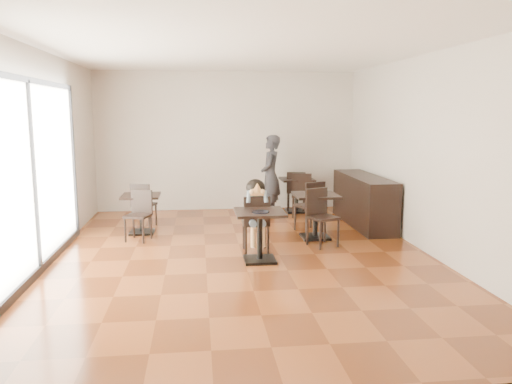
{
  "coord_description": "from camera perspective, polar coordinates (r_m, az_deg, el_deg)",
  "views": [
    {
      "loc": [
        -0.68,
        -7.64,
        2.27
      ],
      "look_at": [
        0.24,
        0.22,
        1.0
      ],
      "focal_mm": 35.0,
      "sensor_mm": 36.0,
      "label": 1
    }
  ],
  "objects": [
    {
      "name": "floor",
      "position": [
        8.0,
        -1.54,
        -7.38
      ],
      "size": [
        6.0,
        8.0,
        0.01
      ],
      "primitive_type": "cube",
      "color": "brown",
      "rests_on": "ground"
    },
    {
      "name": "ceiling",
      "position": [
        7.73,
        -1.64,
        16.02
      ],
      "size": [
        6.0,
        8.0,
        0.01
      ],
      "primitive_type": "cube",
      "color": "white",
      "rests_on": "floor"
    },
    {
      "name": "wall_left",
      "position": [
        8.01,
        -23.53,
        3.56
      ],
      "size": [
        0.01,
        8.0,
        3.2
      ],
      "primitive_type": "cube",
      "color": "beige",
      "rests_on": "floor"
    },
    {
      "name": "child_chair",
      "position": [
        8.17,
        -0.04,
        -3.59
      ],
      "size": [
        0.43,
        0.43,
        0.95
      ],
      "primitive_type": null,
      "rotation": [
        0.0,
        0.0,
        3.14
      ],
      "color": "black",
      "rests_on": "floor"
    },
    {
      "name": "child",
      "position": [
        8.14,
        -0.04,
        -2.75
      ],
      "size": [
        0.43,
        0.6,
        1.19
      ],
      "primitive_type": null,
      "color": "slate",
      "rests_on": "child_chair"
    },
    {
      "name": "wall_front",
      "position": [
        3.76,
        3.84,
        -1.17
      ],
      "size": [
        6.0,
        0.01,
        3.2
      ],
      "primitive_type": "cube",
      "color": "beige",
      "rests_on": "floor"
    },
    {
      "name": "wall_right",
      "position": [
        8.51,
        19.03,
        4.1
      ],
      "size": [
        0.01,
        8.0,
        3.2
      ],
      "primitive_type": "cube",
      "color": "beige",
      "rests_on": "floor"
    },
    {
      "name": "child_table",
      "position": [
        7.66,
        0.44,
        -5.08
      ],
      "size": [
        0.74,
        0.74,
        0.79
      ],
      "primitive_type": null,
      "color": "black",
      "rests_on": "floor"
    },
    {
      "name": "plate",
      "position": [
        7.47,
        0.54,
        -2.27
      ],
      "size": [
        0.27,
        0.27,
        0.02
      ],
      "primitive_type": "cylinder",
      "color": "black",
      "rests_on": "child_table"
    },
    {
      "name": "cafe_table_mid",
      "position": [
        9.11,
        6.8,
        -2.75
      ],
      "size": [
        1.01,
        1.01,
        0.81
      ],
      "primitive_type": null,
      "rotation": [
        0.0,
        0.0,
        0.4
      ],
      "color": "black",
      "rests_on": "floor"
    },
    {
      "name": "wall_back",
      "position": [
        11.68,
        -3.35,
        5.81
      ],
      "size": [
        6.0,
        0.01,
        3.2
      ],
      "primitive_type": "cube",
      "color": "beige",
      "rests_on": "floor"
    },
    {
      "name": "cafe_table_left",
      "position": [
        9.66,
        -12.96,
        -2.47
      ],
      "size": [
        0.89,
        0.89,
        0.74
      ],
      "primitive_type": null,
      "rotation": [
        0.0,
        0.0,
        -0.32
      ],
      "color": "black",
      "rests_on": "floor"
    },
    {
      "name": "chair_left_b",
      "position": [
        9.11,
        -13.35,
        -2.7
      ],
      "size": [
        0.51,
        0.51,
        0.89
      ],
      "primitive_type": null,
      "rotation": [
        0.0,
        0.0,
        -0.32
      ],
      "color": "black",
      "rests_on": "floor"
    },
    {
      "name": "chair_back_b",
      "position": [
        10.92,
        5.23,
        -0.43
      ],
      "size": [
        0.5,
        0.5,
        0.93
      ],
      "primitive_type": null,
      "rotation": [
        0.0,
        0.0,
        -0.23
      ],
      "color": "black",
      "rests_on": "floor"
    },
    {
      "name": "service_counter",
      "position": [
        10.35,
        12.2,
        -0.94
      ],
      "size": [
        0.6,
        2.4,
        1.0
      ],
      "primitive_type": "cube",
      "color": "black",
      "rests_on": "floor"
    },
    {
      "name": "adult_patron",
      "position": [
        10.99,
        1.68,
        1.89
      ],
      "size": [
        0.56,
        0.73,
        1.78
      ],
      "primitive_type": "imported",
      "rotation": [
        0.0,
        0.0,
        -1.8
      ],
      "color": "#323237",
      "rests_on": "floor"
    },
    {
      "name": "pizza_slice",
      "position": [
        7.88,
        0.12,
        0.07
      ],
      "size": [
        0.28,
        0.21,
        0.06
      ],
      "primitive_type": null,
      "color": "#DBC16D",
      "rests_on": "child"
    },
    {
      "name": "chair_mid_b",
      "position": [
        8.57,
        7.67,
        -2.96
      ],
      "size": [
        0.58,
        0.58,
        0.98
      ],
      "primitive_type": null,
      "rotation": [
        0.0,
        0.0,
        0.4
      ],
      "color": "black",
      "rests_on": "floor"
    },
    {
      "name": "cafe_table_back",
      "position": [
        11.46,
        4.67,
        -0.36
      ],
      "size": [
        0.88,
        0.88,
        0.78
      ],
      "primitive_type": null,
      "rotation": [
        0.0,
        0.0,
        -0.23
      ],
      "color": "black",
      "rests_on": "floor"
    },
    {
      "name": "storefront_window",
      "position": [
        7.55,
        -24.3,
        1.68
      ],
      "size": [
        0.04,
        4.5,
        2.6
      ],
      "primitive_type": "cube",
      "color": "white",
      "rests_on": "floor"
    },
    {
      "name": "chair_back_a",
      "position": [
        11.5,
        4.62,
        0.07
      ],
      "size": [
        0.5,
        0.5,
        0.93
      ],
      "primitive_type": null,
      "rotation": [
        0.0,
        0.0,
        2.92
      ],
      "color": "black",
      "rests_on": "floor"
    },
    {
      "name": "chair_mid_a",
      "position": [
        9.62,
        6.06,
        -1.61
      ],
      "size": [
        0.58,
        0.58,
        0.98
      ],
      "primitive_type": null,
      "rotation": [
        0.0,
        0.0,
        3.54
      ],
      "color": "black",
      "rests_on": "floor"
    },
    {
      "name": "chair_left_a",
      "position": [
        10.18,
        -12.65,
        -1.44
      ],
      "size": [
        0.51,
        0.51,
        0.89
      ],
      "primitive_type": null,
      "rotation": [
        0.0,
        0.0,
        2.82
      ],
      "color": "black",
      "rests_on": "floor"
    }
  ]
}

